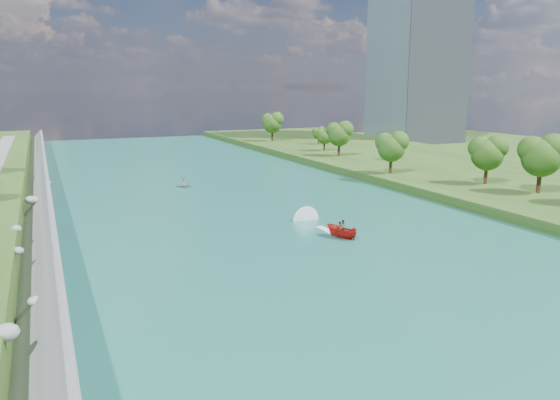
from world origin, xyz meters
name	(u,v)px	position (x,y,z in m)	size (l,w,h in m)	color
ground	(324,258)	(0.00, 0.00, 0.00)	(260.00, 260.00, 0.00)	#2D5119
river_water	(252,215)	(0.00, 20.00, 0.05)	(55.00, 240.00, 0.10)	#1A665B
berm_east	(529,184)	(49.50, 20.00, 0.75)	(44.00, 240.00, 1.50)	#2D5119
riprap_bank	(38,223)	(-25.84, 19.35, 1.78)	(4.37, 236.00, 4.14)	slate
office_tower	(417,42)	(82.50, 95.00, 30.00)	(22.00, 22.00, 60.00)	gray
trees_east	(484,152)	(39.28, 20.05, 6.50)	(18.27, 143.41, 11.99)	#275215
motorboat	(334,229)	(5.14, 7.14, 0.75)	(3.60, 18.92, 1.96)	#B5130E
raft	(184,185)	(-3.31, 43.53, 0.43)	(3.21, 3.13, 1.47)	#94979C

